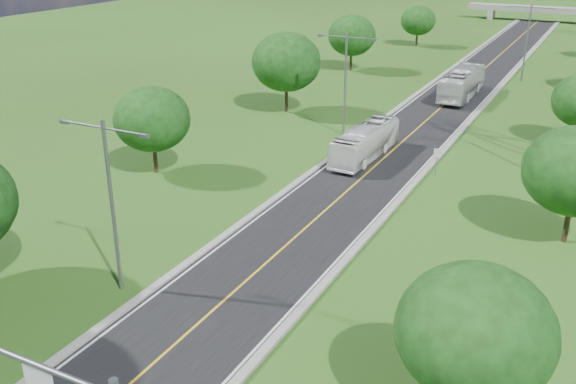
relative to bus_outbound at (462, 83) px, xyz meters
The scene contains 16 objects.
ground 5.63m from the bus_outbound, 99.47° to the right, with size 260.00×260.00×0.00m, color #2A4B15.
road 2.09m from the bus_outbound, 139.97° to the left, with size 8.00×150.00×0.06m, color black.
curb_left 5.44m from the bus_outbound, behind, with size 0.50×150.00×0.22m, color gray.
curb_right 3.84m from the bus_outbound, 12.34° to the left, with size 0.50×150.00×0.22m, color gray.
speed_limit_sign 27.62m from the bus_outbound, 81.00° to the right, with size 0.55×0.09×2.40m.
overpass 74.75m from the bus_outbound, 90.67° to the left, with size 30.00×3.00×3.20m.
streetlight_near_left 53.87m from the bus_outbound, 97.36° to the right, with size 5.90×0.25×10.00m.
streetlight_mid_left 21.80m from the bus_outbound, 108.75° to the right, with size 5.90×0.25×10.00m.
streetlight_far_right 14.35m from the bus_outbound, 68.09° to the left, with size 5.90×0.25×10.00m.
tree_lb 41.01m from the bus_outbound, 114.37° to the right, with size 6.30×6.30×7.33m.
tree_lc 22.35m from the bus_outbound, 136.13° to the right, with size 7.56×7.56×8.79m.
tree_ld 20.15m from the bus_outbound, 153.95° to the left, with size 6.72×6.72×7.82m.
tree_le 36.26m from the bus_outbound, 115.16° to the left, with size 5.88×5.88×6.84m.
tree_ra 56.87m from the bus_outbound, 76.64° to the right, with size 6.30×6.30×7.33m.
bus_outbound is the anchor object (origin of this frame).
bus_inbound 26.06m from the bus_outbound, 95.41° to the right, with size 2.46×10.50×2.93m, color white.
Camera 1 is at (17.12, -11.97, 19.26)m, focal length 40.00 mm.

